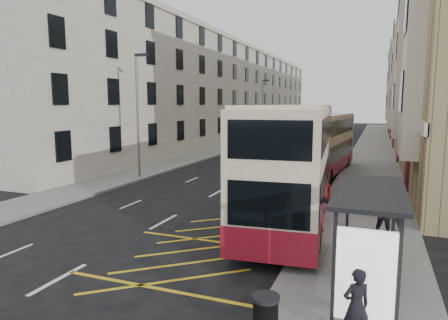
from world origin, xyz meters
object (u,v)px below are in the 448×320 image
at_px(pedestrian_near, 356,306).
at_px(pedestrian_mid, 385,214).
at_px(double_decker_front, 293,162).
at_px(car_red, 341,127).
at_px(car_silver, 296,131).
at_px(street_lamp_near, 138,109).
at_px(car_dark, 303,127).
at_px(street_lamp_far, 263,106).
at_px(double_decker_rear, 324,144).
at_px(litter_bin, 266,317).
at_px(pedestrian_far, 319,209).
at_px(white_van, 268,138).
at_px(bus_shelter, 375,222).

xyz_separation_m(pedestrian_near, pedestrian_mid, (0.62, 6.98, 0.14)).
relative_size(double_decker_front, pedestrian_near, 7.90).
bearing_deg(car_red, car_silver, 62.12).
distance_m(street_lamp_near, car_dark, 53.97).
bearing_deg(car_silver, car_dark, 87.07).
bearing_deg(street_lamp_near, car_dark, 88.53).
bearing_deg(double_decker_front, street_lamp_far, 102.71).
bearing_deg(car_silver, double_decker_front, -87.27).
xyz_separation_m(street_lamp_near, car_red, (8.29, 54.35, -3.84)).
relative_size(double_decker_rear, pedestrian_near, 6.79).
height_order(car_dark, car_red, car_red).
xyz_separation_m(litter_bin, pedestrian_far, (0.03, 7.50, 0.39)).
bearing_deg(pedestrian_far, double_decker_rear, -84.62).
bearing_deg(car_red, pedestrian_far, 87.42).
bearing_deg(double_decker_rear, car_red, 98.18).
xyz_separation_m(pedestrian_near, car_dark, (-13.03, 68.23, -0.26)).
xyz_separation_m(street_lamp_near, pedestrian_near, (14.42, -14.43, -3.69)).
bearing_deg(pedestrian_far, litter_bin, 88.65).
bearing_deg(pedestrian_far, car_dark, -80.61).
bearing_deg(litter_bin, car_red, 93.64).
xyz_separation_m(pedestrian_mid, car_dark, (-13.66, 61.26, -0.40)).
bearing_deg(street_lamp_near, car_red, 81.33).
xyz_separation_m(street_lamp_near, pedestrian_mid, (15.04, -7.45, -3.55)).
bearing_deg(litter_bin, pedestrian_near, 17.89).
bearing_deg(pedestrian_mid, double_decker_rear, 115.94).
bearing_deg(car_silver, white_van, -102.63).
bearing_deg(bus_shelter, pedestrian_mid, 86.03).
bearing_deg(white_van, double_decker_rear, -63.83).
bearing_deg(litter_bin, double_decker_rear, 94.15).
bearing_deg(car_silver, street_lamp_near, -101.90).
distance_m(pedestrian_mid, car_silver, 48.84).
relative_size(pedestrian_mid, car_red, 0.34).
xyz_separation_m(street_lamp_far, white_van, (1.62, -3.21, -3.95)).
relative_size(street_lamp_near, white_van, 1.62).
relative_size(street_lamp_near, pedestrian_near, 5.05).
relative_size(double_decker_front, pedestrian_far, 7.00).
height_order(double_decker_front, litter_bin, double_decker_front).
height_order(pedestrian_near, pedestrian_mid, pedestrian_mid).
relative_size(car_silver, car_red, 0.85).
bearing_deg(car_red, pedestrian_near, 88.41).
height_order(street_lamp_near, pedestrian_near, street_lamp_near).
xyz_separation_m(street_lamp_far, car_red, (8.29, 24.35, -3.84)).
height_order(pedestrian_near, pedestrian_far, pedestrian_far).
bearing_deg(street_lamp_near, double_decker_rear, 30.18).
relative_size(litter_bin, car_silver, 0.21).
relative_size(pedestrian_near, car_dark, 0.38).
relative_size(bus_shelter, white_van, 0.86).
height_order(street_lamp_far, pedestrian_mid, street_lamp_far).
bearing_deg(pedestrian_mid, car_red, 106.56).
bearing_deg(street_lamp_far, car_silver, 74.87).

